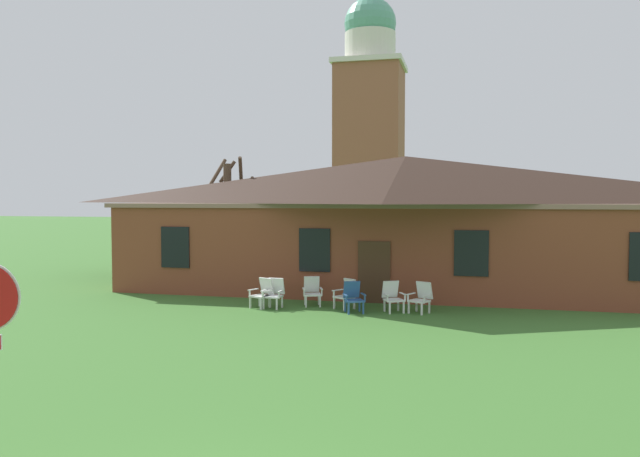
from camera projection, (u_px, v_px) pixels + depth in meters
The scene contains 10 objects.
brick_building at pixel (405, 219), 25.18m from camera, with size 21.85×10.40×5.28m.
dome_tower at pixel (370, 128), 45.82m from camera, with size 5.18×5.18×19.45m.
lawn_chair_by_porch at pixel (263, 292), 19.70m from camera, with size 0.79×0.84×0.96m.
lawn_chair_near_door at pixel (274, 292), 19.65m from camera, with size 0.68×0.71×0.96m.
lawn_chair_left_end at pixel (312, 291), 20.06m from camera, with size 0.76×0.81×0.96m.
lawn_chair_middle at pixel (347, 293), 19.51m from camera, with size 0.85×0.87×0.96m.
lawn_chair_right_end at pixel (353, 296), 18.86m from camera, with size 0.80×0.84×0.96m.
lawn_chair_far_side at pixel (393, 296), 18.94m from camera, with size 0.82×0.86×0.96m.
lawn_chair_under_eave at pixel (421, 297), 18.78m from camera, with size 0.81×0.85×0.96m.
bare_tree_beside_building at pixel (228, 211), 27.63m from camera, with size 2.54×2.54×5.41m.
Camera 1 is at (2.42, -5.17, 3.53)m, focal length 34.11 mm.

